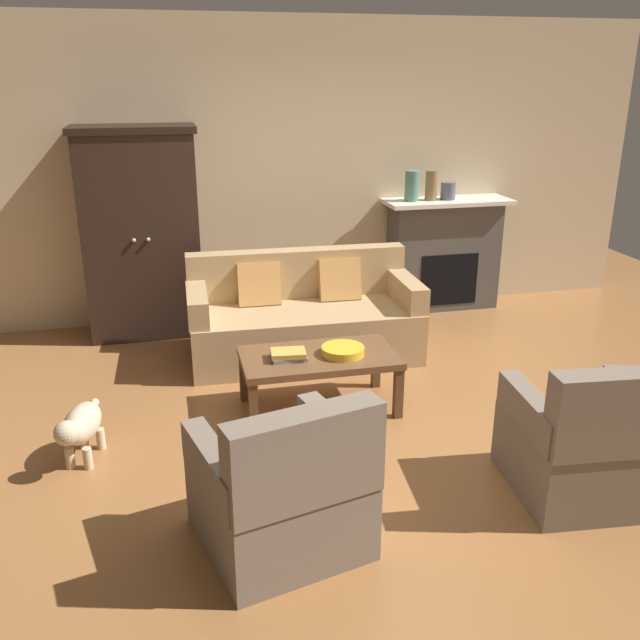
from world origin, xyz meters
TOP-DOWN VIEW (x-y plane):
  - ground_plane at (0.00, 0.00)m, footprint 9.60×9.60m
  - back_wall at (0.00, 2.55)m, footprint 7.20×0.10m
  - fireplace at (1.55, 2.30)m, footprint 1.26×0.48m
  - armoire at (-1.40, 2.22)m, footprint 1.06×0.57m
  - couch at (-0.11, 1.36)m, footprint 1.94×0.90m
  - coffee_table at (-0.20, 0.34)m, footprint 1.10×0.60m
  - fruit_bowl at (-0.04, 0.30)m, footprint 0.30×0.30m
  - book_stack at (-0.43, 0.31)m, footprint 0.26×0.19m
  - mantel_vase_jade at (1.17, 2.28)m, footprint 0.14×0.14m
  - mantel_vase_bronze at (1.37, 2.28)m, footprint 0.12×0.12m
  - mantel_vase_slate at (1.55, 2.28)m, footprint 0.15×0.15m
  - armchair_near_left at (-0.72, -1.11)m, footprint 0.93×0.93m
  - armchair_near_right at (1.03, -1.05)m, footprint 0.84×0.84m
  - dog at (-1.80, -0.03)m, footprint 0.30×0.56m

SIDE VIEW (x-z plane):
  - ground_plane at x=0.00m, z-range 0.00..0.00m
  - dog at x=-1.80m, z-range 0.05..0.44m
  - armchair_near_left at x=-0.72m, z-range -0.12..0.76m
  - armchair_near_right at x=1.03m, z-range -0.12..0.76m
  - couch at x=-0.11m, z-range -0.11..0.75m
  - coffee_table at x=-0.20m, z-range 0.16..0.58m
  - fruit_bowl at x=-0.04m, z-range 0.42..0.48m
  - book_stack at x=-0.43m, z-range 0.42..0.48m
  - fireplace at x=1.55m, z-range 0.01..1.13m
  - armoire at x=-1.40m, z-range 0.00..1.88m
  - mantel_vase_slate at x=1.55m, z-range 1.12..1.29m
  - mantel_vase_bronze at x=1.37m, z-range 1.12..1.41m
  - mantel_vase_jade at x=1.17m, z-range 1.12..1.41m
  - back_wall at x=0.00m, z-range 0.00..2.80m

